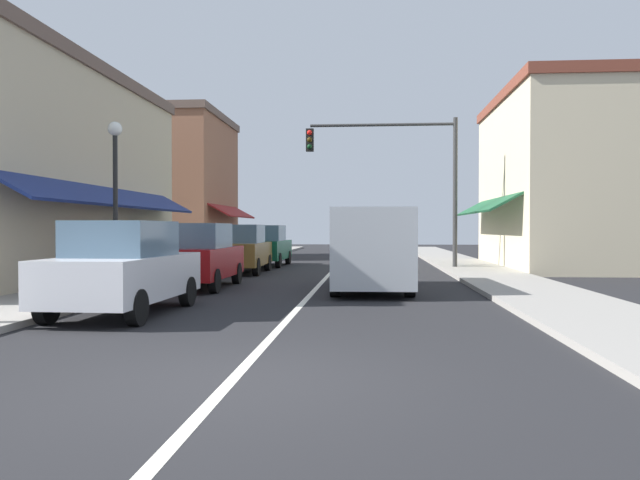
# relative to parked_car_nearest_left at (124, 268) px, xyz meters

# --- Properties ---
(ground_plane) EXTENTS (80.00, 80.00, 0.00)m
(ground_plane) POSITION_rel_parked_car_nearest_left_xyz_m (3.17, 13.06, -0.88)
(ground_plane) COLOR black
(sidewalk_left) EXTENTS (2.60, 56.00, 0.12)m
(sidewalk_left) POSITION_rel_parked_car_nearest_left_xyz_m (-2.33, 13.06, -0.82)
(sidewalk_left) COLOR gray
(sidewalk_left) RESTS_ON ground
(sidewalk_right) EXTENTS (2.60, 56.00, 0.12)m
(sidewalk_right) POSITION_rel_parked_car_nearest_left_xyz_m (8.67, 13.06, -0.82)
(sidewalk_right) COLOR gray
(sidewalk_right) RESTS_ON ground
(lane_center_stripe) EXTENTS (0.14, 52.00, 0.01)m
(lane_center_stripe) POSITION_rel_parked_car_nearest_left_xyz_m (3.17, 13.06, -0.88)
(lane_center_stripe) COLOR silver
(lane_center_stripe) RESTS_ON ground
(storefront_left_block) EXTENTS (7.28, 14.20, 6.77)m
(storefront_left_block) POSITION_rel_parked_car_nearest_left_xyz_m (-6.60, 7.06, 2.51)
(storefront_left_block) COLOR #BCAD8E
(storefront_left_block) RESTS_ON ground
(storefront_right_block) EXTENTS (5.96, 10.20, 7.21)m
(storefront_right_block) POSITION_rel_parked_car_nearest_left_xyz_m (12.29, 15.06, 2.73)
(storefront_right_block) COLOR beige
(storefront_right_block) RESTS_ON ground
(storefront_far_left) EXTENTS (6.13, 8.20, 8.02)m
(storefront_far_left) POSITION_rel_parked_car_nearest_left_xyz_m (-6.03, 23.06, 3.13)
(storefront_far_left) COLOR #8E5B42
(storefront_far_left) RESTS_ON ground
(parked_car_nearest_left) EXTENTS (1.86, 4.14, 1.77)m
(parked_car_nearest_left) POSITION_rel_parked_car_nearest_left_xyz_m (0.00, 0.00, 0.00)
(parked_car_nearest_left) COLOR silver
(parked_car_nearest_left) RESTS_ON ground
(parked_car_second_left) EXTENTS (1.80, 4.11, 1.77)m
(parked_car_second_left) POSITION_rel_parked_car_nearest_left_xyz_m (-0.06, 5.28, 0.00)
(parked_car_second_left) COLOR maroon
(parked_car_second_left) RESTS_ON ground
(parked_car_third_left) EXTENTS (1.85, 4.13, 1.77)m
(parked_car_third_left) POSITION_rel_parked_car_nearest_left_xyz_m (-0.09, 11.06, 0.00)
(parked_car_third_left) COLOR brown
(parked_car_third_left) RESTS_ON ground
(parked_car_far_left) EXTENTS (1.84, 4.13, 1.77)m
(parked_car_far_left) POSITION_rel_parked_car_nearest_left_xyz_m (0.07, 15.50, 0.00)
(parked_car_far_left) COLOR #0F4C33
(parked_car_far_left) RESTS_ON ground
(van_in_lane) EXTENTS (2.11, 5.23, 2.12)m
(van_in_lane) POSITION_rel_parked_car_nearest_left_xyz_m (4.65, 5.02, 0.27)
(van_in_lane) COLOR #B2B7BC
(van_in_lane) RESTS_ON ground
(traffic_signal_mast_arm) EXTENTS (6.00, 0.50, 6.01)m
(traffic_signal_mast_arm) POSITION_rel_parked_car_nearest_left_xyz_m (5.93, 13.61, 3.27)
(traffic_signal_mast_arm) COLOR #333333
(traffic_signal_mast_arm) RESTS_ON ground
(street_lamp_left_near) EXTENTS (0.36, 0.36, 4.35)m
(street_lamp_left_near) POSITION_rel_parked_car_nearest_left_xyz_m (-1.83, 4.00, 2.09)
(street_lamp_left_near) COLOR black
(street_lamp_left_near) RESTS_ON ground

